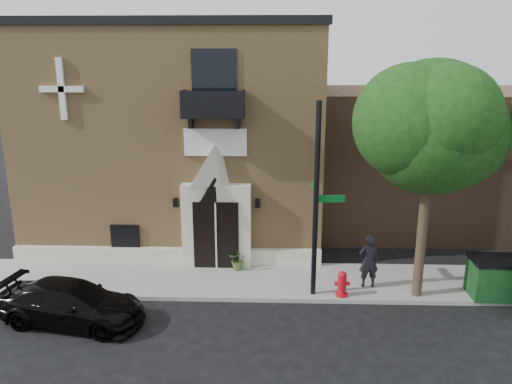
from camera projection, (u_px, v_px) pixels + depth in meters
ground at (239, 302)px, 16.66m from camera, size 120.00×120.00×0.00m
sidewalk at (269, 281)px, 18.06m from camera, size 42.00×3.00×0.15m
church at (185, 130)px, 23.20m from camera, size 12.20×11.01×9.30m
neighbour_building at (498, 157)px, 24.11m from camera, size 18.00×8.00×6.40m
street_tree_left at (434, 127)px, 15.25m from camera, size 4.97×4.38×7.77m
black_sedan at (72, 303)px, 15.23m from camera, size 4.76×2.61×1.31m
street_sign at (316, 201)px, 16.11m from camera, size 1.03×1.03×6.49m
fire_hydrant at (342, 284)px, 16.69m from camera, size 0.51×0.40×0.89m
dumpster at (502, 277)px, 16.60m from camera, size 2.08×1.21×1.35m
planter at (239, 260)px, 18.78m from camera, size 0.77×0.69×0.78m
pedestrian_near at (369, 261)px, 17.24m from camera, size 0.73×0.51×1.89m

